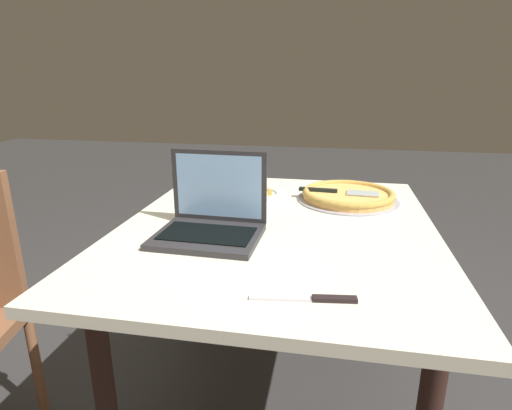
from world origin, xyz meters
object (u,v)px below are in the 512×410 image
(dining_table, at_px, (277,250))
(laptop, at_px, (211,219))
(pizza_tray, at_px, (348,195))
(pizza_plate, at_px, (250,194))
(table_knife, at_px, (314,299))

(dining_table, xyz_separation_m, laptop, (0.13, -0.18, 0.14))
(dining_table, distance_m, laptop, 0.27)
(dining_table, height_order, pizza_tray, pizza_tray)
(laptop, bearing_deg, pizza_plate, 174.68)
(dining_table, distance_m, pizza_tray, 0.40)
(laptop, distance_m, table_knife, 0.47)
(dining_table, distance_m, pizza_plate, 0.33)
(dining_table, height_order, pizza_plate, pizza_plate)
(pizza_plate, xyz_separation_m, pizza_tray, (-0.03, 0.38, 0.01))
(dining_table, bearing_deg, pizza_plate, -151.91)
(pizza_tray, height_order, table_knife, pizza_tray)
(dining_table, height_order, table_knife, table_knife)
(dining_table, bearing_deg, pizza_tray, 142.92)
(laptop, height_order, pizza_tray, laptop)
(pizza_plate, bearing_deg, pizza_tray, 94.65)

